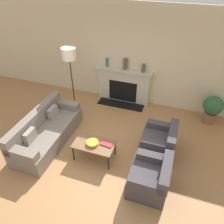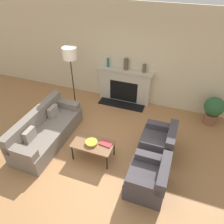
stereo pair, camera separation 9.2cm
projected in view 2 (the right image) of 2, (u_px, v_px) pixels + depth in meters
name	position (u px, v px, depth m)	size (l,w,h in m)	color
ground_plane	(90.00, 160.00, 5.00)	(18.00, 18.00, 0.00)	#A87547
wall_back	(128.00, 56.00, 6.28)	(18.00, 0.06, 2.90)	beige
fireplace	(124.00, 86.00, 6.73)	(1.71, 0.59, 1.08)	beige
couch	(46.00, 131.00, 5.37)	(0.82, 2.10, 0.81)	slate
armchair_near	(149.00, 178.00, 4.25)	(0.75, 0.85, 0.74)	#423D42
armchair_far	(159.00, 143.00, 5.04)	(0.75, 0.85, 0.74)	#423D42
coffee_table	(93.00, 144.00, 4.86)	(0.92, 0.53, 0.43)	brown
bowl	(91.00, 142.00, 4.80)	(0.27, 0.27, 0.07)	gold
book	(106.00, 144.00, 4.81)	(0.30, 0.22, 0.02)	#9E2D33
floor_lamp	(70.00, 59.00, 5.66)	(0.38, 0.38, 1.93)	black
mantel_vase_left	(108.00, 62.00, 6.48)	(0.07, 0.07, 0.27)	#28666B
mantel_vase_center_left	(126.00, 64.00, 6.31)	(0.13, 0.13, 0.32)	brown
mantel_vase_center_right	(144.00, 68.00, 6.19)	(0.10, 0.10, 0.24)	brown
potted_plant	(213.00, 109.00, 5.84)	(0.52, 0.52, 0.81)	brown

